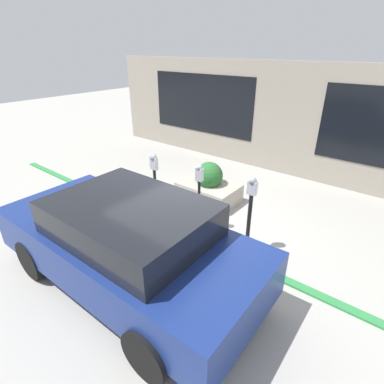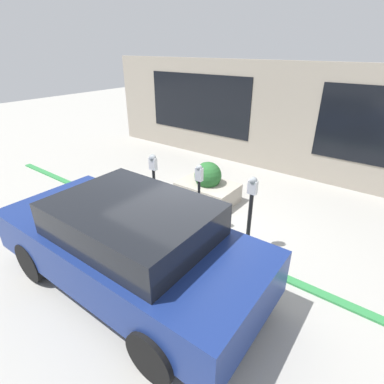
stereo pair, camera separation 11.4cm
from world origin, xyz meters
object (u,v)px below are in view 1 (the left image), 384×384
at_px(parking_meter_second, 199,186).
at_px(planter_box, 209,187).
at_px(parking_meter_nearest, 251,205).
at_px(parking_meter_middle, 154,173).
at_px(parked_car_front, 127,242).

xyz_separation_m(parking_meter_second, planter_box, (0.63, -1.24, -0.66)).
bearing_deg(parking_meter_nearest, planter_box, -34.18).
distance_m(parking_meter_second, parking_meter_middle, 1.22).
distance_m(parking_meter_middle, planter_box, 1.56).
xyz_separation_m(planter_box, parked_car_front, (-0.73, 3.23, 0.45)).
xyz_separation_m(parking_meter_middle, planter_box, (-0.59, -1.29, -0.65)).
bearing_deg(parked_car_front, parking_meter_middle, -56.71).
xyz_separation_m(parking_meter_nearest, parking_meter_middle, (2.37, 0.08, 0.05)).
relative_size(parking_meter_second, parking_meter_middle, 1.02).
distance_m(parking_meter_nearest, parking_meter_middle, 2.37).
distance_m(planter_box, parked_car_front, 3.34).
bearing_deg(parking_meter_second, parking_meter_middle, 2.49).
relative_size(parking_meter_nearest, parked_car_front, 0.34).
height_order(parking_meter_second, planter_box, parking_meter_second).
distance_m(parking_meter_second, planter_box, 1.53).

